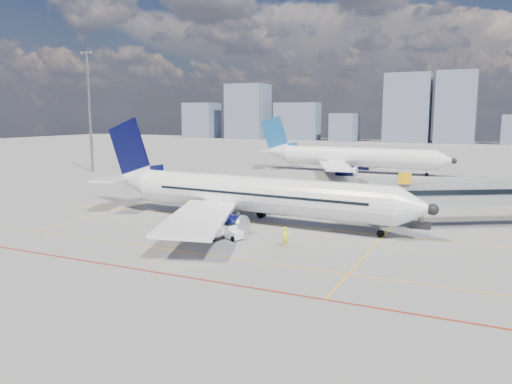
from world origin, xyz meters
TOP-DOWN VIEW (x-y plane):
  - ground at (0.00, 0.00)m, footprint 420.00×420.00m
  - apron_markings at (-0.58, -3.91)m, footprint 90.00×35.12m
  - jet_bridge at (23.51, 16.91)m, footprint 23.55×15.78m
  - floodlight_mast_nw at (-55.00, 40.00)m, footprint 3.20×0.61m
  - distant_skyline at (-13.01, 190.00)m, footprint 254.88×15.99m
  - main_aircraft at (-1.97, 7.92)m, footprint 42.01×36.57m
  - second_aircraft at (-4.16, 62.69)m, footprint 42.91×37.37m
  - baggage_tug at (0.59, -0.05)m, footprint 2.44×2.01m
  - cargo_dolly at (-1.92, -0.87)m, footprint 3.87×1.94m
  - belt_loader at (-7.70, 5.28)m, footprint 5.87×3.51m
  - ramp_worker at (6.60, -0.62)m, footprint 0.80×0.83m

SIDE VIEW (x-z plane):
  - ground at x=0.00m, z-range 0.00..0.00m
  - apron_markings at x=-0.58m, z-range 0.00..0.01m
  - belt_loader at x=-7.70m, z-range -0.58..1.83m
  - baggage_tug at x=0.59m, z-range -0.03..1.45m
  - ramp_worker at x=6.60m, z-range 0.00..1.91m
  - cargo_dolly at x=-1.92m, z-range 0.10..2.16m
  - second_aircraft at x=-4.16m, z-range -3.03..9.47m
  - main_aircraft at x=-1.97m, z-range -2.91..9.34m
  - jet_bridge at x=23.51m, z-range 0.59..6.89m
  - distant_skyline at x=-13.01m, z-range -3.24..27.53m
  - floodlight_mast_nw at x=-55.00m, z-range 0.86..26.31m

